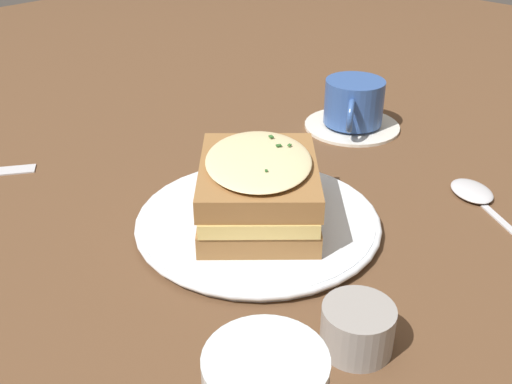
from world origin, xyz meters
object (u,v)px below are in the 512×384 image
condiment_pot (357,328)px  spoon (476,195)px  dinner_plate (256,220)px  sandwich (256,187)px  teacup_with_saucer (353,107)px

condiment_pot → spoon: bearing=-171.7°
dinner_plate → sandwich: 0.04m
dinner_plate → sandwich: sandwich is taller
sandwich → condiment_pot: (0.07, 0.18, -0.03)m
sandwich → condiment_pot: 0.20m
teacup_with_saucer → spoon: teacup_with_saucer is taller
dinner_plate → teacup_with_saucer: (-0.28, -0.08, 0.02)m
dinner_plate → spoon: size_ratio=1.64×
teacup_with_saucer → spoon: (0.07, 0.22, -0.03)m
teacup_with_saucer → condiment_pot: teacup_with_saucer is taller
sandwich → condiment_pot: size_ratio=3.28×
spoon → condiment_pot: condiment_pot is taller
sandwich → teacup_with_saucer: bearing=-163.6°
dinner_plate → sandwich: size_ratio=1.35×
sandwich → spoon: sandwich is taller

